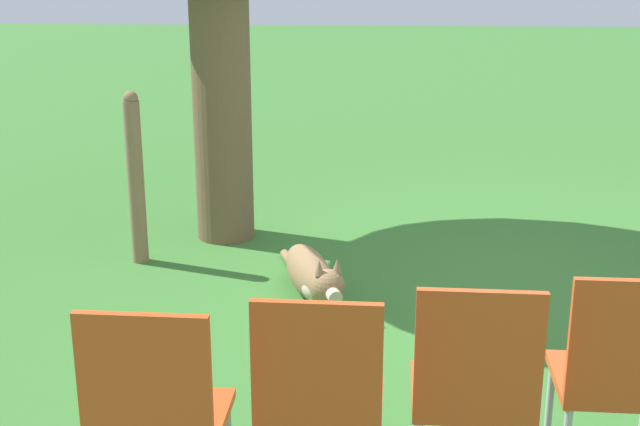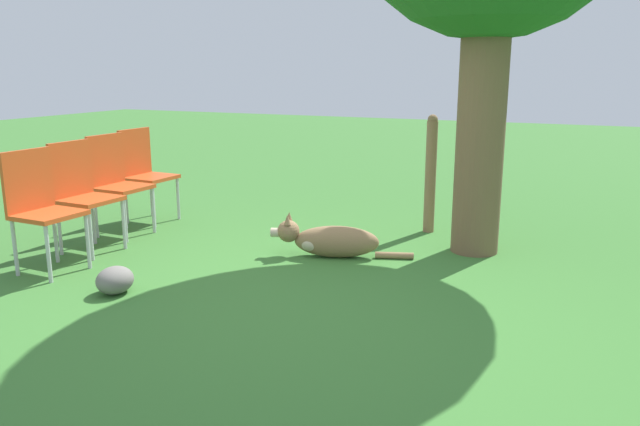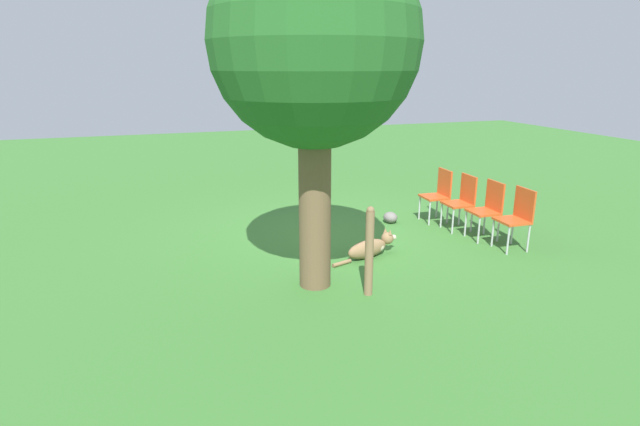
# 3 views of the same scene
# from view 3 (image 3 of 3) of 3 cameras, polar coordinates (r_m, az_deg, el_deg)

# --- Properties ---
(ground_plane) EXTENTS (30.00, 30.00, 0.00)m
(ground_plane) POSITION_cam_3_polar(r_m,az_deg,el_deg) (8.03, 1.33, -3.41)
(ground_plane) COLOR #38702D
(oak_tree) EXTENTS (2.44, 2.44, 4.22)m
(oak_tree) POSITION_cam_3_polar(r_m,az_deg,el_deg) (5.96, -0.65, 18.59)
(oak_tree) COLOR brown
(oak_tree) RESTS_ON ground_plane
(dog) EXTENTS (1.17, 0.48, 0.37)m
(dog) POSITION_cam_3_polar(r_m,az_deg,el_deg) (7.45, 5.83, -3.93)
(dog) COLOR olive
(dog) RESTS_ON ground_plane
(fence_post) EXTENTS (0.11, 0.11, 1.14)m
(fence_post) POSITION_cam_3_polar(r_m,az_deg,el_deg) (6.09, 5.65, -4.34)
(fence_post) COLOR #846647
(fence_post) RESTS_ON ground_plane
(red_chair_0) EXTENTS (0.44, 0.45, 0.95)m
(red_chair_0) POSITION_cam_3_polar(r_m,az_deg,el_deg) (9.26, 13.42, 2.38)
(red_chair_0) COLOR #D14C1E
(red_chair_0) RESTS_ON ground_plane
(red_chair_1) EXTENTS (0.44, 0.45, 0.95)m
(red_chair_1) POSITION_cam_3_polar(r_m,az_deg,el_deg) (8.88, 15.94, 1.60)
(red_chair_1) COLOR #D14C1E
(red_chair_1) RESTS_ON ground_plane
(red_chair_2) EXTENTS (0.44, 0.45, 0.95)m
(red_chair_2) POSITION_cam_3_polar(r_m,az_deg,el_deg) (8.52, 18.67, 0.74)
(red_chair_2) COLOR #D14C1E
(red_chair_2) RESTS_ON ground_plane
(red_chair_3) EXTENTS (0.44, 0.45, 0.95)m
(red_chair_3) POSITION_cam_3_polar(r_m,az_deg,el_deg) (8.18, 21.64, -0.18)
(red_chair_3) COLOR #D14C1E
(red_chair_3) RESTS_ON ground_plane
(garden_rock) EXTENTS (0.24, 0.28, 0.20)m
(garden_rock) POSITION_cam_3_polar(r_m,az_deg,el_deg) (9.11, 8.05, -0.50)
(garden_rock) COLOR slate
(garden_rock) RESTS_ON ground_plane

